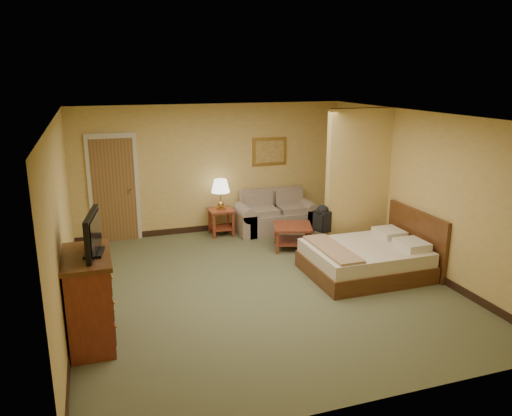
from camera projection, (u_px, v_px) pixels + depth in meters
name	position (u px, v px, depth m)	size (l,w,h in m)	color
floor	(260.00, 286.00, 7.70)	(6.00, 6.00, 0.00)	#575C3C
ceiling	(261.00, 116.00, 7.01)	(6.00, 6.00, 0.00)	white
back_wall	(212.00, 169.00, 10.10)	(5.50, 0.02, 2.60)	tan
left_wall	(62.00, 222.00, 6.51)	(0.02, 6.00, 2.60)	tan
right_wall	(418.00, 191.00, 8.20)	(0.02, 6.00, 2.60)	tan
partition	(358.00, 182.00, 8.86)	(1.20, 0.15, 2.60)	tan
door	(114.00, 189.00, 9.54)	(0.94, 0.16, 2.10)	beige
baseboard	(214.00, 227.00, 10.42)	(5.50, 0.02, 0.12)	black
loveseat	(276.00, 218.00, 10.35)	(1.67, 0.78, 0.84)	gray
side_table	(221.00, 218.00, 10.05)	(0.49, 0.49, 0.54)	maroon
table_lamp	(220.00, 187.00, 9.88)	(0.37, 0.37, 0.61)	#AE8940
coffee_table	(293.00, 232.00, 9.28)	(0.88, 0.88, 0.44)	maroon
wall_picture	(270.00, 151.00, 10.37)	(0.75, 0.04, 0.58)	#B78E3F
dresser	(90.00, 299.00, 5.95)	(0.56, 1.06, 1.13)	maroon
tv	(93.00, 235.00, 5.77)	(0.26, 0.81, 0.50)	black
bed	(369.00, 258.00, 8.09)	(1.90, 1.54, 1.00)	#4D2812
backpack	(322.00, 217.00, 8.71)	(0.26, 0.32, 0.47)	black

